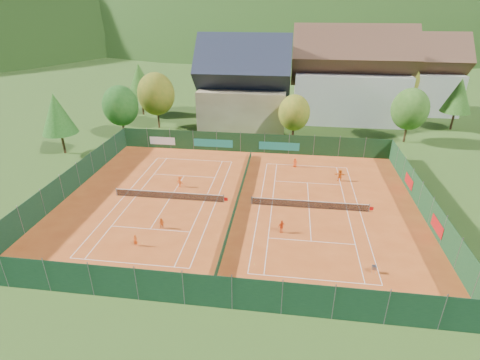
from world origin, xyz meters
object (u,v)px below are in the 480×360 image
at_px(player_left_far, 180,182).
at_px(player_left_mid, 162,223).
at_px(player_right_near, 281,226).
at_px(player_right_far_b, 340,175).
at_px(ball_hopper, 374,267).
at_px(hotel_block_b, 415,79).
at_px(chalet, 244,88).
at_px(player_right_far_a, 295,163).
at_px(player_left_near, 135,240).
at_px(hotel_block_a, 350,80).

bearing_deg(player_left_far, player_left_mid, 121.57).
bearing_deg(player_right_near, player_right_far_b, 23.83).
bearing_deg(player_right_near, ball_hopper, -70.45).
height_order(hotel_block_b, player_left_far, hotel_block_b).
xyz_separation_m(ball_hopper, player_left_mid, (-19.87, 4.22, 0.04)).
relative_size(chalet, player_right_far_a, 12.42).
height_order(player_left_near, player_right_near, player_right_near).
bearing_deg(chalet, player_left_near, -97.72).
relative_size(chalet, player_left_far, 11.43).
height_order(hotel_block_a, player_left_far, hotel_block_a).
relative_size(chalet, player_right_far_b, 10.34).
distance_m(player_left_mid, player_right_far_a, 21.87).
bearing_deg(chalet, player_left_mid, -96.06).
height_order(hotel_block_a, player_right_far_a, hotel_block_a).
bearing_deg(player_right_near, player_left_far, 108.54).
bearing_deg(player_left_mid, player_right_far_a, 46.20).
height_order(ball_hopper, player_left_near, player_left_near).
distance_m(hotel_block_a, player_left_mid, 48.39).
bearing_deg(chalet, player_left_far, -99.80).
relative_size(player_left_near, player_right_far_a, 0.91).
bearing_deg(player_left_near, player_right_far_a, 56.00).
distance_m(hotel_block_a, player_right_near, 43.19).
xyz_separation_m(hotel_block_b, player_left_mid, (-36.84, -50.12, -6.02)).
relative_size(hotel_block_b, ball_hopper, 21.60).
distance_m(hotel_block_a, player_right_far_a, 27.35).
bearing_deg(hotel_block_b, player_right_near, -116.82).
height_order(chalet, player_right_far_a, chalet).
relative_size(hotel_block_a, player_right_far_b, 13.79).
bearing_deg(chalet, player_right_far_b, -56.11).
xyz_separation_m(player_left_near, player_left_mid, (1.49, 3.19, 0.00)).
xyz_separation_m(player_left_near, player_left_far, (0.71, 12.55, 0.12)).
relative_size(player_left_near, player_right_near, 0.85).
bearing_deg(player_right_near, player_left_mid, 146.45).
height_order(player_left_mid, player_right_near, player_right_near).
relative_size(ball_hopper, player_right_far_a, 0.61).
height_order(player_left_far, player_right_far_a, player_left_far).
height_order(hotel_block_b, player_left_near, hotel_block_b).
bearing_deg(player_left_near, player_left_mid, 66.44).
relative_size(ball_hopper, player_left_mid, 0.67).
xyz_separation_m(chalet, player_right_near, (8.10, -35.25, -5.92)).
bearing_deg(ball_hopper, player_right_far_b, 93.12).
height_order(player_left_near, player_right_far_b, player_right_far_b).
relative_size(hotel_block_a, player_left_far, 15.24).
xyz_separation_m(ball_hopper, player_right_far_b, (-0.98, 17.94, 0.23)).
bearing_deg(ball_hopper, chalet, 111.67).
height_order(player_left_near, player_left_far, player_left_far).
distance_m(hotel_block_a, ball_hopper, 46.94).
relative_size(player_left_near, player_left_mid, 0.99).
bearing_deg(hotel_block_a, hotel_block_b, 29.74).
xyz_separation_m(player_left_near, player_right_far_a, (14.73, 20.61, 0.06)).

